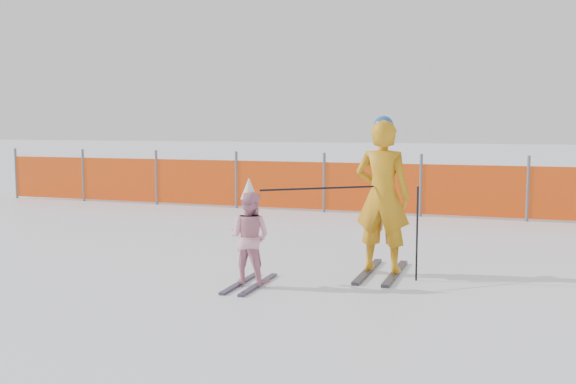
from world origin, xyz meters
name	(u,v)px	position (x,y,z in m)	size (l,w,h in m)	color
ground	(274,281)	(0.00, 0.00, 0.00)	(120.00, 120.00, 0.00)	white
adult	(382,196)	(1.11, 0.78, 0.96)	(0.70, 1.37, 1.93)	black
child	(249,237)	(-0.20, -0.25, 0.56)	(0.53, 1.04, 1.23)	black
ski_poles	(361,208)	(0.94, 0.40, 0.85)	(1.69, 0.90, 1.11)	black
safety_fence	(303,185)	(-1.56, 6.00, 0.56)	(15.22, 0.06, 1.25)	#595960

